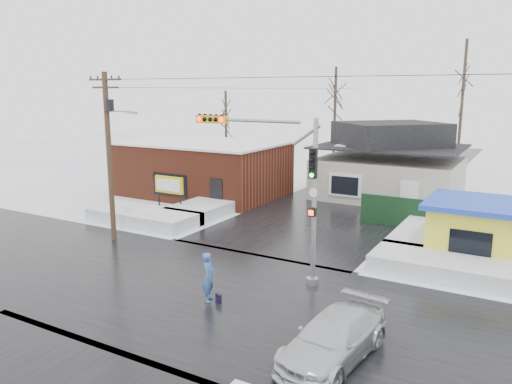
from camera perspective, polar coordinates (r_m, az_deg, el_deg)
The scene contains 20 objects.
ground at distance 21.04m, azimuth -7.18°, elevation -11.10°, with size 120.00×120.00×0.00m, color white.
road_ns at distance 21.03m, azimuth -7.18°, elevation -11.07°, with size 10.00×120.00×0.02m, color black.
road_ew at distance 21.03m, azimuth -7.18°, elevation -11.07°, with size 120.00×10.00×0.02m, color black.
snowbank_nw at distance 31.53m, azimuth -12.69°, elevation -2.78°, with size 7.00×3.00×0.80m, color white.
snowbank_ne at distance 23.87m, azimuth 21.61°, elevation -8.03°, with size 7.00×3.00×0.80m, color white.
snowbank_nside_w at distance 34.12m, azimuth -4.54°, elevation -1.44°, with size 3.00×8.00×0.80m, color white.
snowbank_nside_e at distance 28.88m, azimuth 19.17°, elevation -4.48°, with size 3.00×8.00×0.80m, color white.
traffic_signal at distance 20.94m, azimuth 2.75°, elevation 1.84°, with size 6.05×0.68×7.00m.
utility_pole at distance 27.50m, azimuth -16.38°, elevation 4.94°, with size 3.15×0.44×9.00m.
brick_building at distance 39.28m, azimuth -6.13°, elevation 2.75°, with size 12.20×8.20×4.12m.
marquee_sign at distance 33.04m, azimuth -9.90°, elevation 0.69°, with size 2.20×0.21×2.55m.
house at distance 39.07m, azimuth 14.98°, elevation 3.18°, with size 10.40×8.40×5.76m.
kiosk at distance 26.37m, azimuth 23.83°, elevation -3.95°, with size 4.60×4.60×2.88m.
fence at distance 30.75m, azimuth 19.02°, elevation -2.55°, with size 8.00×0.12×1.80m, color black.
tree_far_left at distance 44.33m, azimuth 9.07°, elevation 11.31°, with size 3.00×3.00×10.00m.
tree_far_mid at distance 43.83m, azimuth 22.74°, elevation 12.65°, with size 3.00×3.00×12.00m.
tree_far_west at distance 47.14m, azimuth -3.47°, elevation 9.50°, with size 3.00×3.00×8.00m.
pedestrian at distance 19.64m, azimuth -5.41°, elevation -9.68°, with size 0.71×0.47×1.95m, color #3C61A9.
car at distance 15.94m, azimuth 8.89°, elevation -16.19°, with size 1.94×4.77×1.38m, color silver.
shopping_bag at distance 19.71m, azimuth -4.31°, elevation -12.09°, with size 0.28×0.12×0.35m, color black.
Camera 1 is at (11.80, -15.42, 8.10)m, focal length 35.00 mm.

